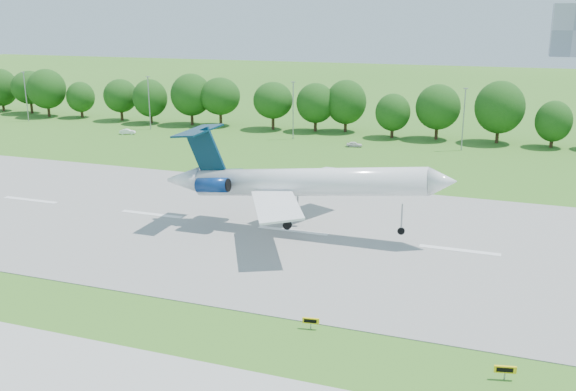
{
  "coord_description": "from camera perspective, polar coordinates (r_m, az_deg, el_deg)",
  "views": [
    {
      "loc": [
        24.76,
        -45.6,
        25.86
      ],
      "look_at": [
        1.88,
        18.0,
        6.65
      ],
      "focal_mm": 40.0,
      "sensor_mm": 36.0,
      "label": 1
    }
  ],
  "objects": [
    {
      "name": "light_poles",
      "position": [
        131.93,
        7.7,
        7.21
      ],
      "size": [
        175.9,
        0.25,
        12.19
      ],
      "color": "gray",
      "rests_on": "ground"
    },
    {
      "name": "taxi_sign_centre",
      "position": [
        55.42,
        2.04,
        -11.08
      ],
      "size": [
        1.46,
        0.39,
        1.02
      ],
      "rotation": [
        0.0,
        0.0,
        0.16
      ],
      "color": "gray",
      "rests_on": "ground"
    },
    {
      "name": "airliner",
      "position": [
        77.22,
        0.49,
        1.29
      ],
      "size": [
        36.38,
        26.43,
        11.53
      ],
      "rotation": [
        0.0,
        -0.09,
        0.03
      ],
      "color": "white",
      "rests_on": "ground"
    },
    {
      "name": "tree_line",
      "position": [
        141.19,
        9.58,
        7.63
      ],
      "size": [
        288.4,
        8.4,
        10.4
      ],
      "color": "#382314",
      "rests_on": "ground"
    },
    {
      "name": "runway",
      "position": [
        79.15,
        0.44,
        -3.18
      ],
      "size": [
        400.0,
        45.0,
        0.08
      ],
      "primitive_type": "cube",
      "color": "gray",
      "rests_on": "ground"
    },
    {
      "name": "service_vehicle_a",
      "position": [
        147.82,
        -14.08,
        5.53
      ],
      "size": [
        3.59,
        2.35,
        1.12
      ],
      "primitive_type": "imported",
      "rotation": [
        0.0,
        0.0,
        1.95
      ],
      "color": "white",
      "rests_on": "ground"
    },
    {
      "name": "service_vehicle_b",
      "position": [
        130.08,
        5.91,
        4.55
      ],
      "size": [
        3.32,
        1.83,
        1.07
      ],
      "primitive_type": "imported",
      "rotation": [
        0.0,
        0.0,
        1.76
      ],
      "color": "silver",
      "rests_on": "ground"
    },
    {
      "name": "ground",
      "position": [
        57.98,
        -7.94,
        -10.79
      ],
      "size": [
        600.0,
        600.0,
        0.0
      ],
      "primitive_type": "plane",
      "color": "#2C661B",
      "rests_on": "ground"
    },
    {
      "name": "taxi_sign_right",
      "position": [
        51.01,
        18.75,
        -14.45
      ],
      "size": [
        1.6,
        0.51,
        1.12
      ],
      "rotation": [
        0.0,
        0.0,
        0.21
      ],
      "color": "gray",
      "rests_on": "ground"
    }
  ]
}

